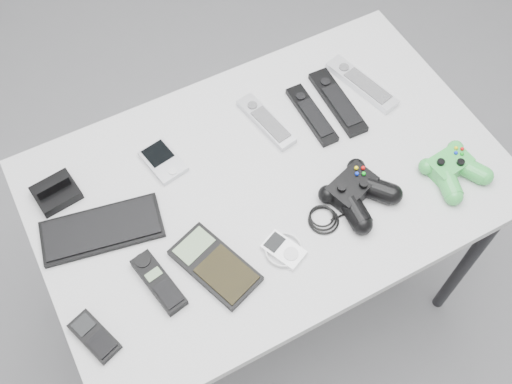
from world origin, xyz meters
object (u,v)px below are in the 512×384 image
remote_silver_b (362,83)px  mp3_player (284,250)px  calculator (215,265)px  controller_black (357,191)px  pda_keyboard (102,229)px  cordless_handset (159,282)px  desk (269,193)px  controller_green (453,168)px  remote_black_a (312,114)px  pda (163,161)px  remote_silver_a (266,121)px  remote_black_b (338,102)px  mobile_phone (94,336)px

remote_silver_b → mp3_player: remote_silver_b is taller
calculator → controller_black: bearing=-18.7°
pda_keyboard → cordless_handset: (0.06, -0.17, 0.00)m
desk → mp3_player: bearing=-109.3°
controller_green → remote_black_a: bearing=118.2°
remote_silver_b → pda: bearing=163.8°
controller_black → remote_silver_b: bearing=37.2°
pda_keyboard → controller_green: controller_green is taller
remote_black_a → remote_silver_a: bearing=163.8°
cordless_handset → controller_green: bearing=-16.0°
pda_keyboard → controller_black: bearing=-8.4°
remote_black_b → mobile_phone: (-0.74, -0.28, -0.00)m
cordless_handset → calculator: (0.12, -0.02, -0.00)m
calculator → pda_keyboard: bearing=113.5°
pda → mobile_phone: size_ratio=0.99×
remote_silver_a → desk: bearing=-125.3°
pda_keyboard → remote_black_a: bearing=16.7°
remote_black_a → remote_black_b: remote_black_b is taller
desk → pda: 0.26m
remote_silver_b → calculator: 0.61m
remote_black_b → cordless_handset: cordless_handset is taller
remote_black_b → controller_black: size_ratio=0.82×
remote_black_b → remote_silver_a: bearing=173.2°
calculator → controller_black: 0.35m
mobile_phone → calculator: 0.28m
remote_silver_a → mobile_phone: remote_silver_a is taller
remote_silver_b → mobile_phone: 0.87m
remote_silver_b → controller_green: controller_green is taller
remote_black_a → remote_silver_b: 0.16m
pda_keyboard → remote_silver_a: 0.46m
mp3_player → controller_black: controller_black is taller
remote_silver_a → controller_black: controller_black is taller
mp3_player → controller_black: (0.21, 0.04, 0.02)m
desk → controller_black: (0.15, -0.13, 0.09)m
pda → calculator: calculator is taller
pda → cordless_handset: (-0.13, -0.27, 0.00)m
remote_silver_a → mobile_phone: bearing=-160.6°
controller_green → controller_black: bearing=161.7°
remote_black_b → remote_silver_b: bearing=16.3°
pda_keyboard → remote_black_b: remote_black_b is taller
pda → mp3_player: pda is taller
remote_black_a → controller_green: size_ratio=1.30×
pda → remote_silver_b: (0.54, -0.02, 0.00)m
desk → cordless_handset: cordless_handset is taller
pda → remote_black_b: remote_black_b is taller
controller_green → cordless_handset: bearing=168.7°
remote_silver_a → controller_green: (0.31, -0.33, 0.01)m
remote_silver_a → controller_black: bearing=-83.7°
pda → calculator: size_ratio=0.57×
desk → remote_black_a: bearing=32.0°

